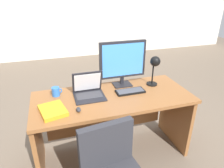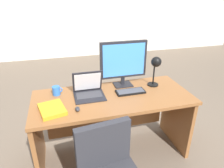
# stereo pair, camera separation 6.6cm
# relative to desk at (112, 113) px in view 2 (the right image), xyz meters

# --- Properties ---
(ground) EXTENTS (12.00, 12.00, 0.00)m
(ground) POSITION_rel_desk_xyz_m (0.00, 1.45, -0.52)
(ground) COLOR #6B5B4C
(back_wall) EXTENTS (10.00, 0.10, 2.80)m
(back_wall) POSITION_rel_desk_xyz_m (0.00, 3.89, 0.88)
(back_wall) COLOR silver
(back_wall) RESTS_ON ground
(desk) EXTENTS (1.60, 0.69, 0.75)m
(desk) POSITION_rel_desk_xyz_m (0.00, 0.00, 0.00)
(desk) COLOR brown
(desk) RESTS_ON ground
(monitor) EXTENTS (0.51, 0.16, 0.50)m
(monitor) POSITION_rel_desk_xyz_m (0.18, 0.17, 0.51)
(monitor) COLOR black
(monitor) RESTS_ON desk
(laptop) EXTENTS (0.30, 0.27, 0.25)m
(laptop) POSITION_rel_desk_xyz_m (-0.23, 0.05, 0.30)
(laptop) COLOR black
(laptop) RESTS_ON desk
(keyboard) EXTENTS (0.30, 0.13, 0.02)m
(keyboard) POSITION_rel_desk_xyz_m (0.20, -0.02, 0.24)
(keyboard) COLOR black
(keyboard) RESTS_ON desk
(mouse) EXTENTS (0.04, 0.07, 0.03)m
(mouse) POSITION_rel_desk_xyz_m (-0.38, -0.23, 0.24)
(mouse) COLOR #2D2D33
(mouse) RESTS_ON desk
(desk_lamp) EXTENTS (0.12, 0.14, 0.34)m
(desk_lamp) POSITION_rel_desk_xyz_m (0.50, 0.06, 0.47)
(desk_lamp) COLOR black
(desk_lamp) RESTS_ON desk
(book) EXTENTS (0.26, 0.30, 0.04)m
(book) POSITION_rel_desk_xyz_m (-0.59, -0.18, 0.25)
(book) COLOR orange
(book) RESTS_ON desk
(coffee_mug) EXTENTS (0.10, 0.08, 0.09)m
(coffee_mug) POSITION_rel_desk_xyz_m (-0.55, 0.13, 0.27)
(coffee_mug) COLOR blue
(coffee_mug) RESTS_ON desk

